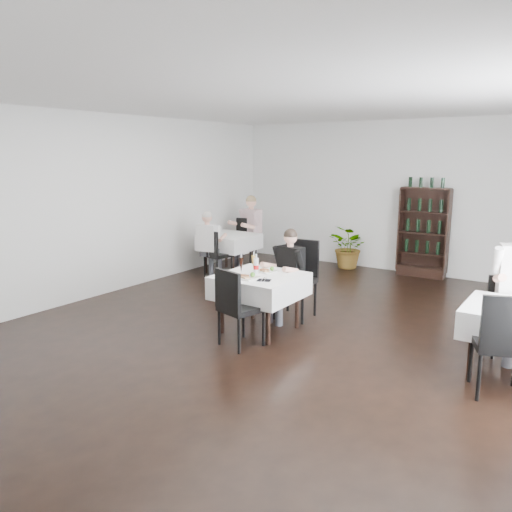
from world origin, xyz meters
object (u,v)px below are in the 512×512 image
(potted_tree, at_px, (350,247))
(diner_main, at_px, (287,268))
(wine_shelf, at_px, (423,233))
(main_table, at_px, (260,286))

(potted_tree, relative_size, diner_main, 0.68)
(wine_shelf, height_order, main_table, wine_shelf)
(wine_shelf, bearing_deg, potted_tree, -174.49)
(potted_tree, xyz_separation_m, diner_main, (0.62, -3.60, 0.32))
(wine_shelf, height_order, potted_tree, wine_shelf)
(main_table, xyz_separation_m, diner_main, (0.07, 0.58, 0.14))
(wine_shelf, bearing_deg, diner_main, -102.47)
(wine_shelf, relative_size, diner_main, 1.33)
(main_table, height_order, diner_main, diner_main)
(main_table, bearing_deg, wine_shelf, 78.22)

